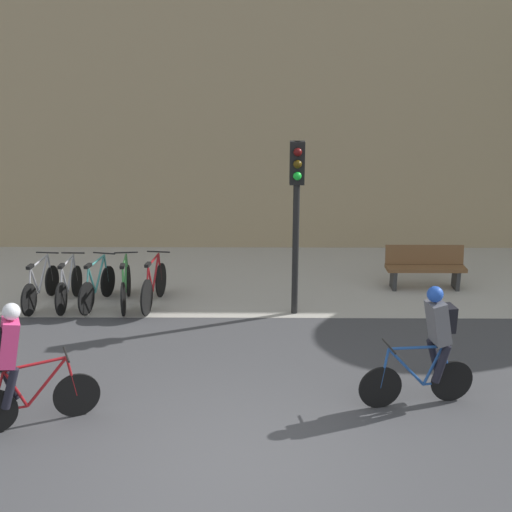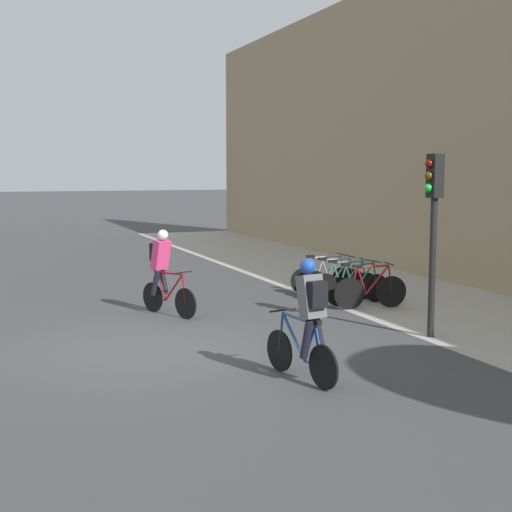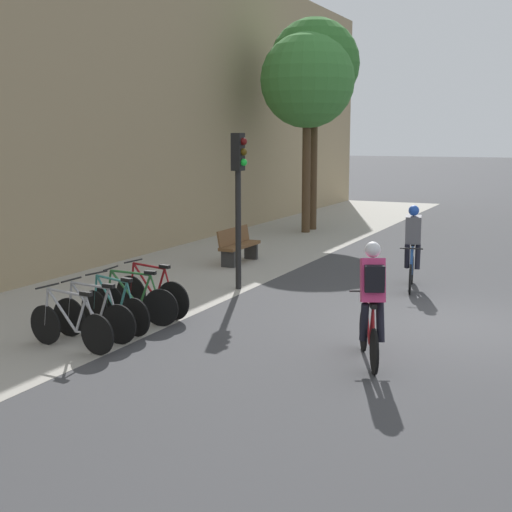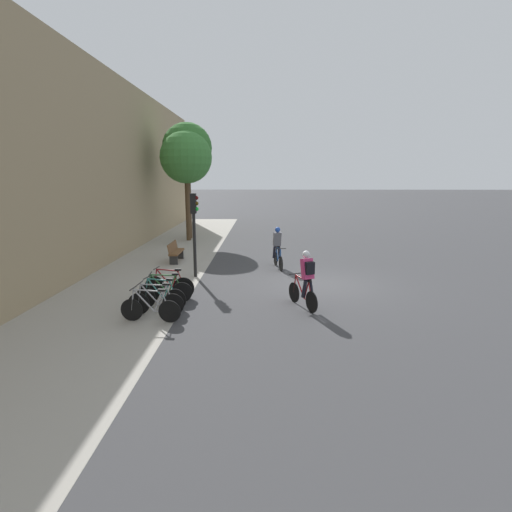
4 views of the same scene
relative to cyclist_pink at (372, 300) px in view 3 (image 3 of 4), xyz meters
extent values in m
plane|color=#3D3D3F|center=(2.75, -0.84, -0.95)|extent=(200.00, 200.00, 0.00)
cube|color=#A39E93|center=(2.75, 5.91, -0.94)|extent=(44.00, 4.50, 0.01)
cube|color=#9E8966|center=(2.75, 8.46, 3.35)|extent=(44.00, 0.60, 8.59)
cylinder|color=black|center=(0.65, 0.29, -0.63)|extent=(0.58, 0.29, 0.62)
cylinder|color=black|center=(-0.32, -0.14, -0.63)|extent=(0.58, 0.29, 0.62)
cylinder|color=maroon|center=(0.32, 0.14, -0.35)|extent=(0.54, 0.27, 0.62)
cylinder|color=maroon|center=(-0.04, -0.02, -0.37)|extent=(0.26, 0.15, 0.58)
cylinder|color=maroon|center=(0.21, 0.10, -0.07)|extent=(0.73, 0.36, 0.07)
cylinder|color=maroon|center=(-0.12, -0.06, -0.64)|extent=(0.40, 0.20, 0.05)
cylinder|color=maroon|center=(-0.23, -0.10, -0.36)|extent=(0.21, 0.12, 0.56)
cylinder|color=maroon|center=(0.61, 0.27, -0.34)|extent=(0.12, 0.08, 0.59)
cylinder|color=black|center=(0.57, 0.26, -0.01)|extent=(0.22, 0.43, 0.03)
cube|color=black|center=(-0.14, -0.06, -0.04)|extent=(0.22, 0.16, 0.06)
cube|color=#DB3875|center=(-0.05, -0.02, 0.29)|extent=(0.42, 0.42, 0.63)
sphere|color=silver|center=(0.02, 0.01, 0.70)|extent=(0.29, 0.29, 0.22)
cylinder|color=black|center=(-0.05, -0.14, -0.29)|extent=(0.30, 0.21, 0.56)
cylinder|color=black|center=(-0.14, 0.06, -0.29)|extent=(0.26, 0.20, 0.56)
cube|color=black|center=(-0.18, -0.08, 0.34)|extent=(0.23, 0.29, 0.36)
cylinder|color=black|center=(4.77, 0.53, -0.64)|extent=(0.61, 0.15, 0.62)
cylinder|color=black|center=(5.81, 0.72, -0.64)|extent=(0.61, 0.15, 0.62)
cylinder|color=#1E478C|center=(5.12, 0.60, -0.36)|extent=(0.58, 0.14, 0.62)
cylinder|color=#1E478C|center=(5.51, 0.67, -0.37)|extent=(0.27, 0.09, 0.58)
cylinder|color=#1E478C|center=(5.24, 0.62, -0.07)|extent=(0.78, 0.18, 0.07)
cylinder|color=#1E478C|center=(5.60, 0.69, -0.65)|extent=(0.42, 0.11, 0.05)
cylinder|color=#1E478C|center=(5.71, 0.71, -0.36)|extent=(0.22, 0.07, 0.56)
cylinder|color=#1E478C|center=(4.81, 0.54, -0.35)|extent=(0.12, 0.06, 0.59)
cylinder|color=black|center=(4.85, 0.55, -0.02)|extent=(0.11, 0.46, 0.03)
cube|color=black|center=(5.62, 0.69, -0.05)|extent=(0.21, 0.12, 0.06)
cube|color=#5B5B60|center=(5.52, 0.67, 0.28)|extent=(0.37, 0.37, 0.63)
sphere|color=#1E47AD|center=(5.44, 0.66, 0.69)|extent=(0.26, 0.26, 0.22)
cylinder|color=black|center=(5.55, 0.79, -0.29)|extent=(0.29, 0.16, 0.56)
cylinder|color=black|center=(5.59, 0.57, -0.29)|extent=(0.26, 0.15, 0.56)
cube|color=black|center=(5.66, 0.70, 0.33)|extent=(0.18, 0.28, 0.36)
cylinder|color=black|center=(-1.10, 4.82, -0.64)|extent=(0.09, 0.62, 0.62)
cylinder|color=black|center=(-1.20, 3.76, -0.64)|extent=(0.09, 0.62, 0.62)
cylinder|color=#99999E|center=(-1.13, 4.46, -0.35)|extent=(0.10, 0.58, 0.62)
cylinder|color=#99999E|center=(-1.17, 4.07, -0.37)|extent=(0.07, 0.27, 0.58)
cylinder|color=#99999E|center=(-1.14, 4.34, -0.07)|extent=(0.12, 0.79, 0.07)
cylinder|color=#99999E|center=(-1.18, 3.97, -0.64)|extent=(0.07, 0.43, 0.05)
cylinder|color=#99999E|center=(-1.19, 3.85, -0.36)|extent=(0.05, 0.22, 0.56)
cylinder|color=#99999E|center=(-1.10, 4.77, -0.35)|extent=(0.05, 0.12, 0.59)
cylinder|color=black|center=(-1.10, 4.73, -0.02)|extent=(0.46, 0.07, 0.03)
cube|color=black|center=(-1.18, 3.95, -0.05)|extent=(0.10, 0.21, 0.06)
cylinder|color=black|center=(-0.59, 4.78, -0.63)|extent=(0.05, 0.63, 0.63)
cylinder|color=black|center=(-0.61, 3.80, -0.63)|extent=(0.05, 0.63, 0.63)
cylinder|color=#99999E|center=(-0.59, 4.45, -0.35)|extent=(0.05, 0.54, 0.62)
cylinder|color=#99999E|center=(-0.60, 4.08, -0.36)|extent=(0.05, 0.25, 0.58)
cylinder|color=#99999E|center=(-0.60, 4.34, -0.07)|extent=(0.06, 0.73, 0.07)
cylinder|color=#99999E|center=(-0.60, 3.99, -0.64)|extent=(0.04, 0.40, 0.05)
cylinder|color=#99999E|center=(-0.61, 3.89, -0.36)|extent=(0.04, 0.21, 0.56)
cylinder|color=#99999E|center=(-0.59, 4.74, -0.34)|extent=(0.04, 0.12, 0.58)
cylinder|color=black|center=(-0.59, 4.70, -0.01)|extent=(0.46, 0.04, 0.03)
cube|color=black|center=(-0.61, 3.97, -0.04)|extent=(0.08, 0.20, 0.06)
cylinder|color=black|center=(0.05, 4.76, -0.63)|extent=(0.16, 0.62, 0.63)
cylinder|color=black|center=(-0.14, 3.82, -0.63)|extent=(0.16, 0.62, 0.63)
cylinder|color=teal|center=(-0.02, 4.44, -0.35)|extent=(0.14, 0.53, 0.62)
cylinder|color=teal|center=(-0.09, 4.09, -0.36)|extent=(0.09, 0.25, 0.58)
cylinder|color=teal|center=(-0.04, 4.34, -0.07)|extent=(0.18, 0.71, 0.07)
cylinder|color=teal|center=(-0.10, 4.01, -0.64)|extent=(0.11, 0.39, 0.05)
cylinder|color=teal|center=(-0.13, 3.90, -0.36)|extent=(0.07, 0.21, 0.56)
cylinder|color=teal|center=(0.04, 4.72, -0.34)|extent=(0.06, 0.12, 0.58)
cylinder|color=black|center=(0.03, 4.69, -0.01)|extent=(0.46, 0.12, 0.03)
cube|color=black|center=(-0.11, 3.99, -0.04)|extent=(0.12, 0.21, 0.06)
cylinder|color=black|center=(0.45, 4.80, -0.63)|extent=(0.10, 0.64, 0.64)
cylinder|color=black|center=(0.56, 3.78, -0.63)|extent=(0.10, 0.64, 0.64)
cylinder|color=#2D6B33|center=(0.49, 4.45, -0.34)|extent=(0.10, 0.56, 0.62)
cylinder|color=#2D6B33|center=(0.53, 4.08, -0.36)|extent=(0.07, 0.26, 0.58)
cylinder|color=#2D6B33|center=(0.50, 4.34, -0.06)|extent=(0.12, 0.76, 0.07)
cylinder|color=#2D6B33|center=(0.54, 3.98, -0.63)|extent=(0.07, 0.41, 0.05)
cylinder|color=#2D6B33|center=(0.55, 3.87, -0.35)|extent=(0.05, 0.22, 0.56)
cylinder|color=#2D6B33|center=(0.46, 4.75, -0.34)|extent=(0.05, 0.12, 0.59)
cylinder|color=black|center=(0.46, 4.71, -0.01)|extent=(0.46, 0.08, 0.03)
cube|color=black|center=(0.54, 3.96, -0.04)|extent=(0.10, 0.21, 0.06)
cylinder|color=black|center=(1.12, 4.77, -0.60)|extent=(0.12, 0.69, 0.69)
cylinder|color=black|center=(0.99, 3.81, -0.60)|extent=(0.12, 0.69, 0.69)
cylinder|color=maroon|center=(1.07, 4.44, -0.32)|extent=(0.11, 0.54, 0.62)
cylinder|color=maroon|center=(1.03, 4.09, -0.34)|extent=(0.07, 0.25, 0.58)
cylinder|color=maroon|center=(1.06, 4.34, -0.04)|extent=(0.13, 0.72, 0.07)
cylinder|color=maroon|center=(1.02, 4.00, -0.61)|extent=(0.08, 0.39, 0.05)
cylinder|color=maroon|center=(1.00, 3.89, -0.33)|extent=(0.06, 0.21, 0.56)
cylinder|color=maroon|center=(1.11, 4.73, -0.31)|extent=(0.05, 0.12, 0.58)
cylinder|color=black|center=(1.11, 4.69, 0.02)|extent=(0.46, 0.09, 0.03)
cube|color=black|center=(1.01, 3.98, -0.01)|extent=(0.10, 0.21, 0.06)
cylinder|color=black|center=(3.76, 3.91, 0.67)|extent=(0.12, 0.12, 3.23)
cube|color=black|center=(3.76, 3.91, 1.91)|extent=(0.26, 0.20, 0.76)
sphere|color=#590C0C|center=(3.76, 3.78, 2.12)|extent=(0.15, 0.15, 0.15)
sphere|color=#4C380A|center=(3.76, 3.78, 1.91)|extent=(0.15, 0.15, 0.15)
sphere|color=green|center=(3.76, 3.78, 1.70)|extent=(0.15, 0.15, 0.15)
cube|color=brown|center=(6.54, 5.24, -0.50)|extent=(1.62, 0.40, 0.08)
cube|color=brown|center=(6.54, 5.42, -0.26)|extent=(1.62, 0.12, 0.40)
cube|color=#2D2D2D|center=(5.89, 5.24, -0.72)|extent=(0.08, 0.36, 0.45)
cube|color=#2D2D2D|center=(7.19, 5.24, -0.72)|extent=(0.08, 0.36, 0.45)
cylinder|color=#4C3823|center=(13.51, 5.90, 1.33)|extent=(0.28, 0.28, 4.56)
sphere|color=#33702D|center=(13.51, 5.90, 4.59)|extent=(2.99, 2.99, 2.99)
cylinder|color=#4C3823|center=(12.70, 5.83, 1.03)|extent=(0.28, 0.28, 3.95)
sphere|color=#3D7F38|center=(12.70, 5.83, 4.00)|extent=(3.05, 3.05, 3.05)
camera|label=1|loc=(3.11, -7.33, 3.77)|focal=45.00mm
camera|label=2|loc=(14.15, -3.58, 1.98)|focal=50.00mm
camera|label=3|loc=(-9.35, -2.59, 2.23)|focal=50.00mm
camera|label=4|loc=(-11.33, 1.24, 2.94)|focal=28.00mm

